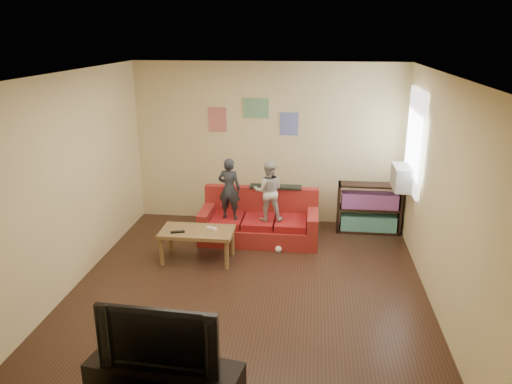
# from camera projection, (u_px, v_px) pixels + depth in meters

# --- Properties ---
(room_shell) EXTENTS (4.52, 5.02, 2.72)m
(room_shell) POSITION_uv_depth(u_px,v_px,m) (248.00, 189.00, 6.00)
(room_shell) COLOR #3C2419
(room_shell) RESTS_ON ground
(sofa) EXTENTS (1.83, 0.84, 0.81)m
(sofa) POSITION_uv_depth(u_px,v_px,m) (260.00, 222.00, 7.89)
(sofa) COLOR #A42723
(sofa) RESTS_ON ground
(child_a) EXTENTS (0.38, 0.28, 0.96)m
(child_a) POSITION_uv_depth(u_px,v_px,m) (229.00, 189.00, 7.60)
(child_a) COLOR #262A31
(child_a) RESTS_ON sofa
(child_b) EXTENTS (0.49, 0.40, 0.94)m
(child_b) POSITION_uv_depth(u_px,v_px,m) (268.00, 191.00, 7.54)
(child_b) COLOR beige
(child_b) RESTS_ON sofa
(coffee_table) EXTENTS (1.03, 0.57, 0.46)m
(coffee_table) POSITION_uv_depth(u_px,v_px,m) (197.00, 234.00, 7.10)
(coffee_table) COLOR olive
(coffee_table) RESTS_ON ground
(remote) EXTENTS (0.20, 0.11, 0.02)m
(remote) POSITION_uv_depth(u_px,v_px,m) (178.00, 232.00, 6.99)
(remote) COLOR black
(remote) RESTS_ON coffee_table
(game_controller) EXTENTS (0.16, 0.09, 0.03)m
(game_controller) POSITION_uv_depth(u_px,v_px,m) (212.00, 228.00, 7.10)
(game_controller) COLOR white
(game_controller) RESTS_ON coffee_table
(bookshelf) EXTENTS (1.02, 0.31, 0.81)m
(bookshelf) POSITION_uv_depth(u_px,v_px,m) (369.00, 210.00, 8.15)
(bookshelf) COLOR black
(bookshelf) RESTS_ON ground
(window) EXTENTS (0.04, 1.08, 1.48)m
(window) POSITION_uv_depth(u_px,v_px,m) (415.00, 141.00, 7.22)
(window) COLOR white
(window) RESTS_ON room_shell
(ac_unit) EXTENTS (0.28, 0.55, 0.35)m
(ac_unit) POSITION_uv_depth(u_px,v_px,m) (403.00, 178.00, 7.41)
(ac_unit) COLOR #B7B2A3
(ac_unit) RESTS_ON window
(artwork_left) EXTENTS (0.30, 0.01, 0.40)m
(artwork_left) POSITION_uv_depth(u_px,v_px,m) (217.00, 119.00, 8.32)
(artwork_left) COLOR #D87266
(artwork_left) RESTS_ON room_shell
(artwork_center) EXTENTS (0.42, 0.01, 0.32)m
(artwork_center) POSITION_uv_depth(u_px,v_px,m) (256.00, 108.00, 8.19)
(artwork_center) COLOR #72B27F
(artwork_center) RESTS_ON room_shell
(artwork_right) EXTENTS (0.30, 0.01, 0.38)m
(artwork_right) POSITION_uv_depth(u_px,v_px,m) (289.00, 124.00, 8.20)
(artwork_right) COLOR #727FCC
(artwork_right) RESTS_ON room_shell
(file_box) EXTENTS (0.38, 0.29, 0.26)m
(file_box) POSITION_uv_depth(u_px,v_px,m) (293.00, 233.00, 7.83)
(file_box) COLOR silver
(file_box) RESTS_ON ground
(television) EXTENTS (1.02, 0.19, 0.59)m
(television) POSITION_uv_depth(u_px,v_px,m) (162.00, 334.00, 4.10)
(television) COLOR black
(television) RESTS_ON tv_stand
(tissue) EXTENTS (0.10, 0.10, 0.10)m
(tissue) POSITION_uv_depth(u_px,v_px,m) (278.00, 249.00, 7.45)
(tissue) COLOR white
(tissue) RESTS_ON ground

